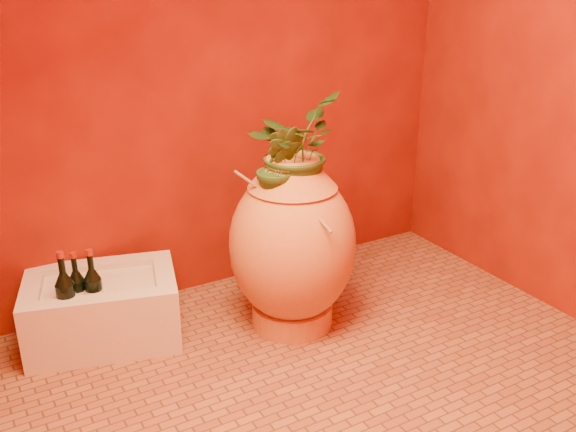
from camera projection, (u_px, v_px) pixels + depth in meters
floor at (332, 377)px, 2.62m from camera, size 2.50×2.50×0.00m
wall_back at (219, 37)px, 2.95m from camera, size 2.50×0.02×2.50m
amphora at (292, 244)px, 2.86m from camera, size 0.68×0.68×0.81m
stone_basin at (103, 310)px, 2.84m from camera, size 0.74×0.60×0.30m
wine_bottle_a at (78, 293)px, 2.72m from camera, size 0.07×0.07×0.29m
wine_bottle_b at (94, 293)px, 2.71m from camera, size 0.08×0.08×0.31m
wine_bottle_c at (67, 299)px, 2.64m from camera, size 0.08×0.08×0.33m
wall_tap at (297, 145)px, 3.26m from camera, size 0.07×0.16×0.17m
plant_main at (294, 148)px, 2.72m from camera, size 0.53×0.53×0.45m
plant_side at (280, 166)px, 2.64m from camera, size 0.26×0.25×0.36m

